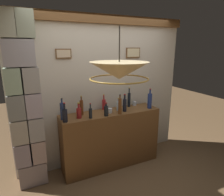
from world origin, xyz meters
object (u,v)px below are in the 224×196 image
at_px(liquor_bottle_scotch, 118,106).
at_px(glass_tumbler_rocks, 110,111).
at_px(liquor_bottle_tequila, 129,99).
at_px(liquor_bottle_mezcal, 150,101).
at_px(liquor_bottle_gin, 125,105).
at_px(liquor_bottle_vermouth, 91,113).
at_px(liquor_bottle_whiskey, 106,111).
at_px(pendant_lamp, 119,71).
at_px(liquor_bottle_amaro, 79,112).
at_px(liquor_bottle_vodka, 62,111).
at_px(liquor_bottle_bourbon, 120,106).
at_px(glass_tumbler_highball, 135,103).
at_px(liquor_bottle_sherry, 65,115).
at_px(liquor_bottle_rye, 104,104).
at_px(liquor_bottle_port, 82,107).

distance_m(liquor_bottle_scotch, glass_tumbler_rocks, 0.19).
relative_size(liquor_bottle_tequila, liquor_bottle_mezcal, 1.01).
xyz_separation_m(liquor_bottle_gin, liquor_bottle_tequila, (0.20, 0.21, 0.02)).
xyz_separation_m(liquor_bottle_vermouth, liquor_bottle_tequila, (0.82, 0.27, 0.05)).
height_order(liquor_bottle_whiskey, pendant_lamp, pendant_lamp).
relative_size(liquor_bottle_mezcal, glass_tumbler_rocks, 4.66).
bearing_deg(liquor_bottle_amaro, liquor_bottle_mezcal, -2.18).
relative_size(liquor_bottle_vermouth, liquor_bottle_vodka, 0.72).
bearing_deg(pendant_lamp, liquor_bottle_bourbon, 61.57).
xyz_separation_m(liquor_bottle_gin, liquor_bottle_mezcal, (0.48, -0.03, 0.02)).
distance_m(liquor_bottle_scotch, pendant_lamp, 1.34).
bearing_deg(liquor_bottle_scotch, glass_tumbler_rocks, -163.76).
relative_size(liquor_bottle_bourbon, liquor_bottle_vodka, 0.99).
bearing_deg(pendant_lamp, liquor_bottle_tequila, 54.98).
bearing_deg(glass_tumbler_rocks, pendant_lamp, -109.18).
distance_m(liquor_bottle_whiskey, glass_tumbler_rocks, 0.16).
bearing_deg(liquor_bottle_gin, liquor_bottle_tequila, 45.34).
bearing_deg(liquor_bottle_gin, liquor_bottle_bourbon, -148.45).
bearing_deg(glass_tumbler_highball, liquor_bottle_gin, -145.89).
bearing_deg(liquor_bottle_scotch, liquor_bottle_sherry, -171.47).
bearing_deg(liquor_bottle_vermouth, glass_tumbler_highball, 16.79).
distance_m(liquor_bottle_amaro, liquor_bottle_vodka, 0.24).
relative_size(liquor_bottle_scotch, liquor_bottle_tequila, 0.63).
relative_size(liquor_bottle_whiskey, glass_tumbler_rocks, 2.86).
bearing_deg(liquor_bottle_vermouth, glass_tumbler_rocks, 14.80).
relative_size(liquor_bottle_sherry, liquor_bottle_vermouth, 1.22).
bearing_deg(liquor_bottle_tequila, liquor_bottle_sherry, -167.96).
height_order(liquor_bottle_gin, glass_tumbler_rocks, liquor_bottle_gin).
height_order(liquor_bottle_whiskey, liquor_bottle_vodka, liquor_bottle_vodka).
bearing_deg(liquor_bottle_vermouth, liquor_bottle_sherry, 178.54).
bearing_deg(liquor_bottle_whiskey, liquor_bottle_rye, 73.16).
xyz_separation_m(liquor_bottle_rye, liquor_bottle_sherry, (-0.73, -0.29, 0.01)).
distance_m(liquor_bottle_amaro, liquor_bottle_tequila, 1.00).
relative_size(liquor_bottle_bourbon, liquor_bottle_gin, 1.08).
xyz_separation_m(liquor_bottle_scotch, liquor_bottle_sherry, (-0.92, -0.14, 0.02)).
height_order(liquor_bottle_rye, liquor_bottle_gin, liquor_bottle_gin).
xyz_separation_m(liquor_bottle_port, pendant_lamp, (0.11, -1.06, 0.68)).
distance_m(glass_tumbler_rocks, glass_tumbler_highball, 0.62).
relative_size(liquor_bottle_amaro, glass_tumbler_highball, 3.45).
xyz_separation_m(liquor_bottle_gin, liquor_bottle_vodka, (-1.01, 0.06, 0.02)).
height_order(liquor_bottle_sherry, liquor_bottle_tequila, liquor_bottle_tequila).
height_order(liquor_bottle_amaro, liquor_bottle_rye, liquor_bottle_rye).
bearing_deg(liquor_bottle_sherry, liquor_bottle_vodka, 96.30).
distance_m(liquor_bottle_port, pendant_lamp, 1.26).
xyz_separation_m(glass_tumbler_rocks, glass_tumbler_highball, (0.59, 0.19, -0.00)).
bearing_deg(liquor_bottle_mezcal, liquor_bottle_sherry, -179.18).
xyz_separation_m(liquor_bottle_amaro, liquor_bottle_rye, (0.50, 0.22, 0.01)).
relative_size(liquor_bottle_port, glass_tumbler_highball, 4.43).
xyz_separation_m(liquor_bottle_port, liquor_bottle_vodka, (-0.32, -0.09, 0.01)).
bearing_deg(liquor_bottle_vodka, liquor_bottle_gin, -3.24).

